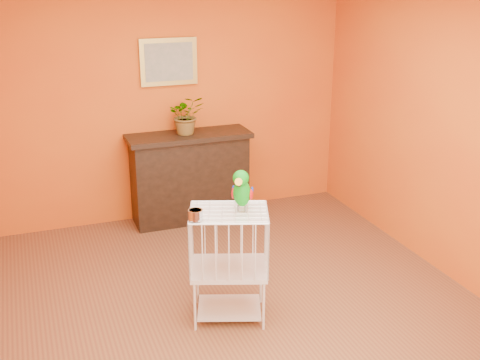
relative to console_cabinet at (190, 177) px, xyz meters
name	(u,v)px	position (x,y,z in m)	size (l,w,h in m)	color
ground	(242,310)	(-0.14, -2.02, -0.50)	(4.50, 4.50, 0.00)	brown
room_shell	(242,125)	(-0.14, -2.02, 1.08)	(4.50, 4.50, 4.50)	#C85812
console_cabinet	(190,177)	(0.00, 0.00, 0.00)	(1.34, 0.48, 1.00)	black
potted_plant	(187,120)	(-0.02, -0.02, 0.66)	(0.38, 0.42, 0.33)	#26722D
framed_picture	(169,62)	(-0.14, 0.20, 1.25)	(0.62, 0.04, 0.50)	#B39840
birdcage	(229,263)	(-0.26, -2.06, -0.02)	(0.71, 0.63, 0.92)	beige
feed_cup	(195,215)	(-0.55, -2.13, 0.47)	(0.11, 0.11, 0.08)	silver
parrot	(242,190)	(-0.16, -2.09, 0.60)	(0.23, 0.30, 0.35)	#59544C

